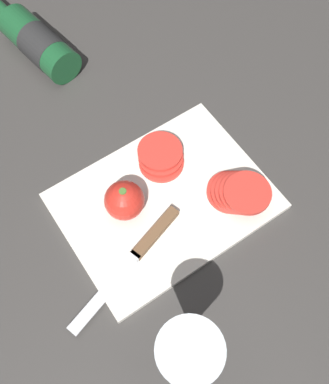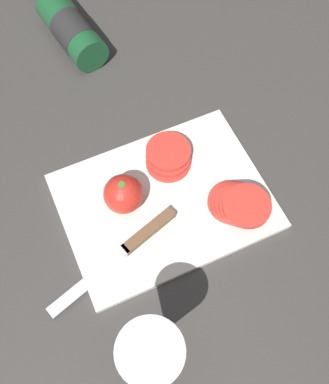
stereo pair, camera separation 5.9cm
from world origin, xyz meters
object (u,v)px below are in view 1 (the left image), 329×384
object	(u,v)px
wine_bottle	(36,41)
knife	(145,244)
tomato_slice_stack_near	(238,192)
tomato_slice_stack_far	(161,157)
whole_tomato	(124,200)
wine_glass	(188,356)

from	to	relation	value
wine_bottle	knife	distance (m)	0.50
knife	tomato_slice_stack_near	distance (m)	0.19
knife	tomato_slice_stack_far	bearing A→B (deg)	-149.96
tomato_slice_stack_far	knife	bearing A→B (deg)	-132.62
knife	tomato_slice_stack_far	world-z (taller)	tomato_slice_stack_far
whole_tomato	knife	bearing A→B (deg)	-96.48
wine_glass	tomato_slice_stack_near	distance (m)	0.31
wine_bottle	tomato_slice_stack_far	xyz separation A→B (m)	(0.06, -0.37, -0.01)
wine_glass	tomato_slice_stack_near	world-z (taller)	wine_glass
wine_glass	tomato_slice_stack_far	world-z (taller)	wine_glass
wine_glass	tomato_slice_stack_far	distance (m)	0.37
wine_bottle	wine_glass	world-z (taller)	wine_glass
wine_glass	tomato_slice_stack_far	xyz separation A→B (m)	(0.17, 0.32, -0.10)
wine_glass	knife	xyz separation A→B (m)	(0.05, 0.19, -0.10)
whole_tomato	tomato_slice_stack_far	world-z (taller)	whole_tomato
knife	tomato_slice_stack_far	xyz separation A→B (m)	(0.12, 0.13, 0.01)
tomato_slice_stack_near	tomato_slice_stack_far	bearing A→B (deg)	116.31
wine_glass	knife	bearing A→B (deg)	74.13
tomato_slice_stack_near	knife	bearing A→B (deg)	175.42
wine_bottle	whole_tomato	distance (m)	0.42
wine_glass	tomato_slice_stack_near	size ratio (longest dim) A/B	1.58
wine_bottle	wine_glass	xyz separation A→B (m)	(-0.11, -0.69, 0.08)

